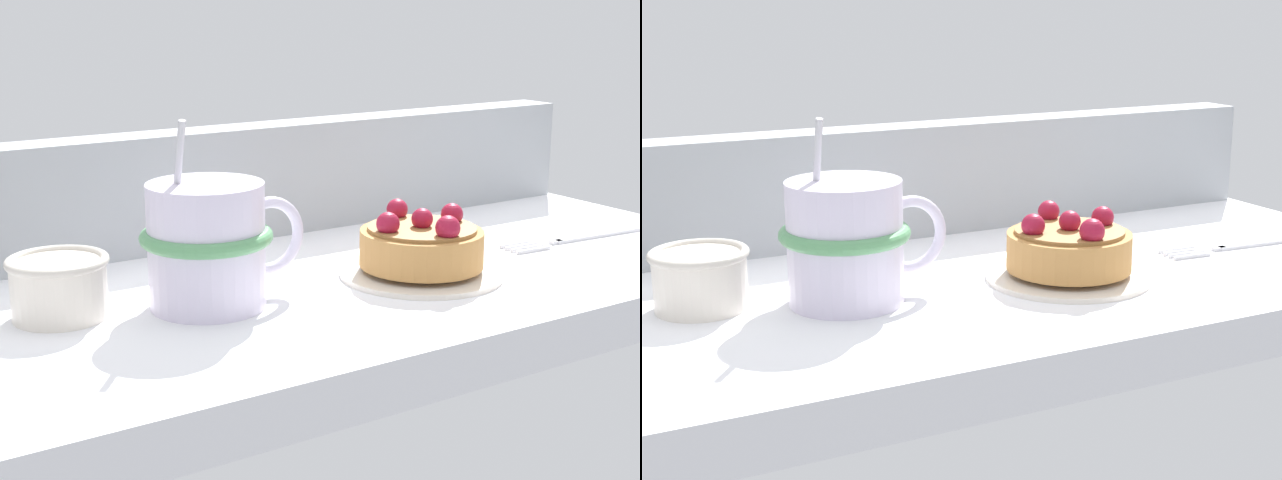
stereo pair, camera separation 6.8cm
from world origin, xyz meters
TOP-DOWN VIEW (x-y plane):
  - ground_plane at (0.00, 0.00)cm, footprint 72.31×33.13cm
  - window_rail_back at (0.00, 14.48)cm, footprint 70.86×4.18cm
  - dessert_plate at (5.06, -3.77)cm, footprint 12.52×12.52cm
  - raspberry_tart at (5.06, -3.77)cm, footprint 9.43×9.43cm
  - coffee_mug at (-11.67, -1.51)cm, footprint 12.25×9.11cm
  - dessert_fork at (24.02, -2.94)cm, footprint 17.53×2.79cm
  - sugar_bowl at (-21.19, 1.74)cm, footprint 6.79×6.79cm

SIDE VIEW (x-z plane):
  - ground_plane at x=0.00cm, z-range -3.48..0.00cm
  - dessert_fork at x=24.02cm, z-range 0.00..0.60cm
  - dessert_plate at x=5.06cm, z-range -0.03..0.78cm
  - sugar_bowl at x=-21.19cm, z-range 0.14..4.33cm
  - raspberry_tart at x=5.06cm, z-range 0.22..4.78cm
  - coffee_mug at x=-11.67cm, z-range -2.11..10.96cm
  - window_rail_back at x=0.00cm, z-range 0.00..9.76cm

